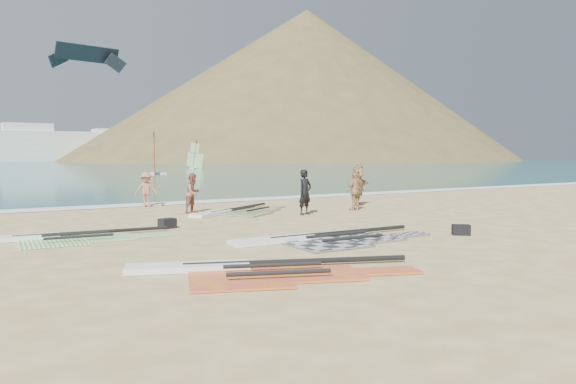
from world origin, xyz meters
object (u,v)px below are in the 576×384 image
gear_bag_far (461,230)px  beachgoer_mid (146,190)px  rig_grey (321,240)px  rig_green (59,238)px  beachgoer_back (355,191)px  gear_bag_near (167,223)px  beachgoer_right (358,185)px  person_wetsuit (305,192)px  beachgoer_left (193,193)px  rig_red (248,271)px  rig_orange (237,212)px

gear_bag_far → beachgoer_mid: bearing=111.3°
rig_grey → rig_green: (-5.80, 3.84, -0.00)m
beachgoer_mid → beachgoer_back: size_ratio=0.97×
gear_bag_near → beachgoer_right: (9.79, 2.82, 0.74)m
gear_bag_near → person_wetsuit: bearing=9.3°
beachgoer_mid → beachgoer_back: beachgoer_back is taller
gear_bag_far → beachgoer_back: 7.21m
person_wetsuit → rig_grey: bearing=-135.8°
beachgoer_mid → beachgoer_left: bearing=-51.2°
rig_grey → rig_green: size_ratio=1.11×
rig_red → beachgoer_left: beachgoer_left is taller
gear_bag_far → beachgoer_mid: 13.71m
beachgoer_left → gear_bag_near: bearing=-148.9°
person_wetsuit → beachgoer_mid: bearing=108.2°
gear_bag_far → beachgoer_left: 10.41m
rig_red → rig_grey: bearing=56.5°
rig_red → gear_bag_far: gear_bag_far is taller
gear_bag_near → gear_bag_far: size_ratio=0.99×
rig_green → person_wetsuit: (8.97, 1.68, 0.80)m
rig_red → beachgoer_mid: bearing=100.9°
rig_red → beachgoer_mid: 14.29m
gear_bag_near → beachgoer_mid: beachgoer_mid is taller
rig_orange → beachgoer_back: (4.58, -1.52, 0.72)m
gear_bag_far → beachgoer_left: (-4.16, 9.52, 0.62)m
rig_green → beachgoer_right: size_ratio=2.87×
rig_red → beachgoer_back: (9.23, 8.27, 0.72)m
person_wetsuit → rig_orange: bearing=121.2°
rig_orange → beachgoer_right: size_ratio=2.83×
rig_grey → beachgoer_left: (-0.12, 8.36, 0.72)m
beachgoer_mid → beachgoer_back: 8.89m
rig_green → beachgoer_left: (5.68, 4.53, 0.72)m
beachgoer_mid → beachgoer_right: (8.20, -4.20, 0.14)m
beachgoer_right → beachgoer_mid: bearing=117.0°
rig_grey → person_wetsuit: 6.41m
rig_red → beachgoer_right: (10.69, 9.86, 0.84)m
beachgoer_left → beachgoer_back: (5.92, -2.55, 0.01)m
rig_green → person_wetsuit: size_ratio=3.03×
gear_bag_far → beachgoer_mid: beachgoer_mid is taller
rig_orange → beachgoer_back: bearing=-51.0°
beachgoer_left → rig_green: bearing=-167.8°
rig_grey → rig_red: (-3.44, -2.46, 0.00)m
rig_grey → beachgoer_left: beachgoer_left is taller
rig_red → person_wetsuit: bearing=71.3°
rig_grey → beachgoer_left: bearing=91.0°
rig_grey → gear_bag_far: bearing=-15.8°
beachgoer_right → rig_green: bearing=159.4°
rig_green → gear_bag_near: (3.27, 0.75, 0.10)m
gear_bag_near → beachgoer_mid: (1.58, 7.02, 0.60)m
beachgoer_left → beachgoer_right: bearing=-33.8°
rig_grey → gear_bag_far: gear_bag_far is taller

